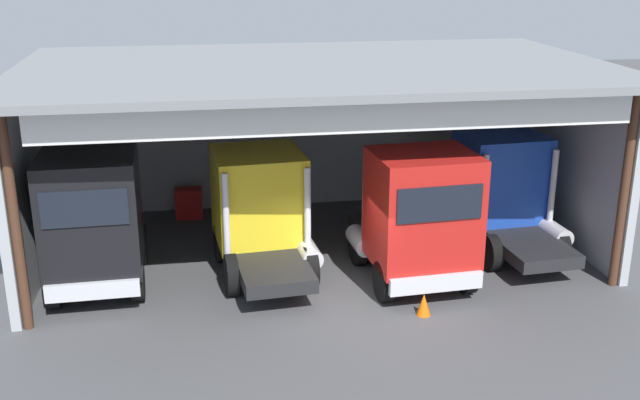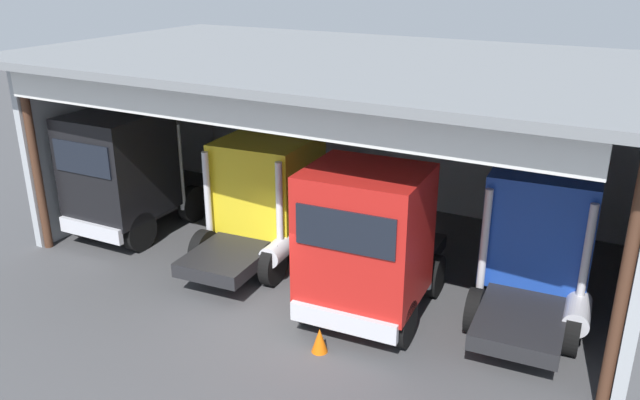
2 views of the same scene
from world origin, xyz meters
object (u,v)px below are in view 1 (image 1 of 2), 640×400
(oil_drum, at_px, (424,195))
(tool_cart, at_px, (189,203))
(truck_yellow_left_bay, at_px, (261,208))
(truck_red_center_left_bay, at_px, (417,217))
(truck_black_center_right_bay, at_px, (93,219))
(truck_blue_right_bay, at_px, (505,192))
(traffic_cone, at_px, (424,305))

(oil_drum, relative_size, tool_cart, 0.92)
(truck_yellow_left_bay, distance_m, truck_red_center_left_bay, 4.36)
(truck_black_center_right_bay, xyz_separation_m, truck_blue_right_bay, (11.75, 1.19, -0.24))
(truck_yellow_left_bay, height_order, truck_blue_right_bay, truck_blue_right_bay)
(oil_drum, height_order, tool_cart, tool_cart)
(truck_red_center_left_bay, distance_m, traffic_cone, 2.46)
(truck_blue_right_bay, bearing_deg, traffic_cone, -136.28)
(truck_red_center_left_bay, relative_size, truck_blue_right_bay, 1.10)
(truck_black_center_right_bay, relative_size, truck_blue_right_bay, 1.11)
(truck_blue_right_bay, distance_m, traffic_cone, 5.60)
(truck_yellow_left_bay, xyz_separation_m, truck_red_center_left_bay, (3.97, -1.79, 0.16))
(traffic_cone, bearing_deg, oil_drum, 73.21)
(truck_red_center_left_bay, height_order, truck_blue_right_bay, truck_red_center_left_bay)
(tool_cart, bearing_deg, oil_drum, -2.13)
(truck_black_center_right_bay, height_order, truck_red_center_left_bay, truck_black_center_right_bay)
(truck_red_center_left_bay, bearing_deg, truck_black_center_right_bay, -10.40)
(truck_red_center_left_bay, relative_size, traffic_cone, 9.29)
(truck_black_center_right_bay, xyz_separation_m, tool_cart, (2.38, 5.45, -1.51))
(truck_yellow_left_bay, bearing_deg, tool_cart, 109.06)
(truck_black_center_right_bay, height_order, truck_yellow_left_bay, truck_black_center_right_bay)
(truck_black_center_right_bay, relative_size, truck_yellow_left_bay, 1.05)
(truck_black_center_right_bay, xyz_separation_m, oil_drum, (10.51, 5.15, -1.55))
(truck_yellow_left_bay, height_order, oil_drum, truck_yellow_left_bay)
(truck_yellow_left_bay, distance_m, tool_cart, 5.26)
(truck_blue_right_bay, bearing_deg, truck_yellow_left_bay, 179.30)
(truck_red_center_left_bay, bearing_deg, traffic_cone, 77.29)
(truck_blue_right_bay, relative_size, traffic_cone, 8.45)
(truck_black_center_right_bay, bearing_deg, traffic_cone, 159.51)
(truck_blue_right_bay, distance_m, oil_drum, 4.35)
(truck_black_center_right_bay, relative_size, oil_drum, 5.68)
(truck_yellow_left_bay, distance_m, truck_blue_right_bay, 7.34)
(truck_red_center_left_bay, bearing_deg, truck_blue_right_bay, -150.34)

